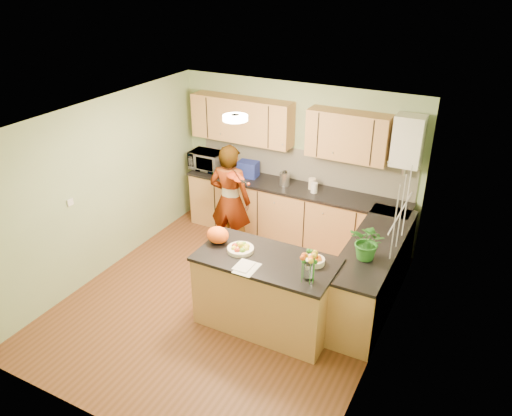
% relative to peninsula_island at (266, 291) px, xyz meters
% --- Properties ---
extents(floor, '(4.50, 4.50, 0.00)m').
position_rel_peninsula_island_xyz_m(floor, '(-0.65, 0.16, -0.48)').
color(floor, brown).
rests_on(floor, ground).
extents(ceiling, '(4.00, 4.50, 0.02)m').
position_rel_peninsula_island_xyz_m(ceiling, '(-0.65, 0.16, 2.02)').
color(ceiling, white).
rests_on(ceiling, wall_back).
extents(wall_back, '(4.00, 0.02, 2.50)m').
position_rel_peninsula_island_xyz_m(wall_back, '(-0.65, 2.41, 0.77)').
color(wall_back, '#8EA878').
rests_on(wall_back, floor).
extents(wall_front, '(4.00, 0.02, 2.50)m').
position_rel_peninsula_island_xyz_m(wall_front, '(-0.65, -2.09, 0.77)').
color(wall_front, '#8EA878').
rests_on(wall_front, floor).
extents(wall_left, '(0.02, 4.50, 2.50)m').
position_rel_peninsula_island_xyz_m(wall_left, '(-2.65, 0.16, 0.77)').
color(wall_left, '#8EA878').
rests_on(wall_left, floor).
extents(wall_right, '(0.02, 4.50, 2.50)m').
position_rel_peninsula_island_xyz_m(wall_right, '(1.35, 0.16, 0.77)').
color(wall_right, '#8EA878').
rests_on(wall_right, floor).
extents(back_counter, '(3.64, 0.62, 0.94)m').
position_rel_peninsula_island_xyz_m(back_counter, '(-0.55, 2.11, -0.01)').
color(back_counter, '#B48248').
rests_on(back_counter, floor).
extents(right_counter, '(0.62, 2.24, 0.94)m').
position_rel_peninsula_island_xyz_m(right_counter, '(1.05, 1.01, -0.01)').
color(right_counter, '#B48248').
rests_on(right_counter, floor).
extents(splashback, '(3.60, 0.02, 0.52)m').
position_rel_peninsula_island_xyz_m(splashback, '(-0.55, 2.39, 0.72)').
color(splashback, white).
rests_on(splashback, back_counter).
extents(upper_cabinets, '(3.20, 0.34, 0.70)m').
position_rel_peninsula_island_xyz_m(upper_cabinets, '(-0.83, 2.24, 1.37)').
color(upper_cabinets, '#B48248').
rests_on(upper_cabinets, wall_back).
extents(boiler, '(0.40, 0.30, 0.86)m').
position_rel_peninsula_island_xyz_m(boiler, '(1.05, 2.25, 1.41)').
color(boiler, white).
rests_on(boiler, wall_back).
extents(window_right, '(0.01, 1.30, 1.05)m').
position_rel_peninsula_island_xyz_m(window_right, '(1.34, 0.76, 1.07)').
color(window_right, white).
rests_on(window_right, wall_right).
extents(light_switch, '(0.02, 0.09, 0.09)m').
position_rel_peninsula_island_xyz_m(light_switch, '(-2.64, -0.44, 0.82)').
color(light_switch, white).
rests_on(light_switch, wall_left).
extents(ceiling_lamp, '(0.30, 0.30, 0.07)m').
position_rel_peninsula_island_xyz_m(ceiling_lamp, '(-0.65, 0.46, 1.98)').
color(ceiling_lamp, '#FFEABF').
rests_on(ceiling_lamp, ceiling).
extents(peninsula_island, '(1.68, 0.86, 0.96)m').
position_rel_peninsula_island_xyz_m(peninsula_island, '(0.00, 0.00, 0.00)').
color(peninsula_island, '#B48248').
rests_on(peninsula_island, floor).
extents(fruit_dish, '(0.32, 0.32, 0.11)m').
position_rel_peninsula_island_xyz_m(fruit_dish, '(-0.35, 0.00, 0.53)').
color(fruit_dish, '#F7E5C6').
rests_on(fruit_dish, peninsula_island).
extents(orange_bowl, '(0.23, 0.23, 0.14)m').
position_rel_peninsula_island_xyz_m(orange_bowl, '(0.55, 0.15, 0.54)').
color(orange_bowl, '#F7E5C6').
rests_on(orange_bowl, peninsula_island).
extents(flower_vase, '(0.24, 0.24, 0.44)m').
position_rel_peninsula_island_xyz_m(flower_vase, '(0.60, -0.18, 0.77)').
color(flower_vase, silver).
rests_on(flower_vase, peninsula_island).
extents(orange_bag, '(0.34, 0.31, 0.21)m').
position_rel_peninsula_island_xyz_m(orange_bag, '(-0.70, 0.05, 0.59)').
color(orange_bag, '#F95A14').
rests_on(orange_bag, peninsula_island).
extents(papers, '(0.23, 0.32, 0.01)m').
position_rel_peninsula_island_xyz_m(papers, '(-0.10, -0.30, 0.49)').
color(papers, white).
rests_on(papers, peninsula_island).
extents(violinist, '(0.69, 0.50, 1.77)m').
position_rel_peninsula_island_xyz_m(violinist, '(-1.25, 1.29, 0.40)').
color(violinist, tan).
rests_on(violinist, floor).
extents(violin, '(0.67, 0.58, 0.17)m').
position_rel_peninsula_island_xyz_m(violin, '(-1.05, 1.07, 0.94)').
color(violin, '#501805').
rests_on(violin, violinist).
extents(microwave, '(0.56, 0.38, 0.31)m').
position_rel_peninsula_island_xyz_m(microwave, '(-2.16, 2.11, 0.61)').
color(microwave, white).
rests_on(microwave, back_counter).
extents(blue_box, '(0.34, 0.26, 0.25)m').
position_rel_peninsula_island_xyz_m(blue_box, '(-1.40, 2.15, 0.58)').
color(blue_box, navy).
rests_on(blue_box, back_counter).
extents(kettle, '(0.15, 0.15, 0.29)m').
position_rel_peninsula_island_xyz_m(kettle, '(-0.72, 2.09, 0.58)').
color(kettle, silver).
rests_on(kettle, back_counter).
extents(jar_cream, '(0.14, 0.14, 0.17)m').
position_rel_peninsula_island_xyz_m(jar_cream, '(-0.28, 2.16, 0.54)').
color(jar_cream, '#F7E5C6').
rests_on(jar_cream, back_counter).
extents(jar_white, '(0.11, 0.11, 0.16)m').
position_rel_peninsula_island_xyz_m(jar_white, '(-0.20, 2.05, 0.54)').
color(jar_white, white).
rests_on(jar_white, back_counter).
extents(potted_plant, '(0.46, 0.41, 0.46)m').
position_rel_peninsula_island_xyz_m(potted_plant, '(1.05, 0.57, 0.69)').
color(potted_plant, '#2C7527').
rests_on(potted_plant, right_counter).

